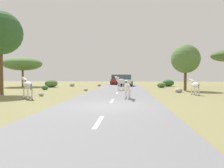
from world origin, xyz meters
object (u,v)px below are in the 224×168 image
at_px(zebra_2, 27,85).
at_px(tree_3, 186,59).
at_px(zebra_3, 195,85).
at_px(tree_5, 23,64).
at_px(car_0, 126,81).
at_px(bush_2, 161,85).
at_px(bush_3, 45,88).
at_px(rock_2, 72,85).
at_px(rock_3, 99,85).
at_px(car_1, 116,80).
at_px(rock_0, 179,90).
at_px(bush_0, 51,83).
at_px(rock_4, 86,90).
at_px(rock_1, 41,95).
at_px(zebra_1, 121,82).
at_px(bush_1, 168,83).
at_px(tree_1, 0,33).
at_px(zebra_0, 127,87).

bearing_deg(zebra_2, tree_3, -14.45).
relative_size(zebra_3, tree_5, 0.27).
bearing_deg(car_0, zebra_2, 71.66).
bearing_deg(bush_2, bush_3, -160.02).
height_order(rock_2, rock_3, rock_2).
bearing_deg(car_1, rock_0, 111.70).
height_order(tree_3, rock_0, tree_3).
height_order(bush_0, rock_0, bush_0).
distance_m(rock_0, rock_3, 14.09).
bearing_deg(rock_4, tree_3, 5.78).
height_order(zebra_2, rock_2, zebra_2).
xyz_separation_m(tree_5, rock_3, (11.03, 2.01, -3.17)).
relative_size(zebra_3, rock_1, 3.43).
bearing_deg(bush_0, zebra_1, -29.65).
bearing_deg(tree_5, car_0, 9.78).
height_order(zebra_2, tree_3, tree_3).
height_order(tree_5, rock_2, tree_5).
height_order(car_0, tree_5, tree_5).
bearing_deg(zebra_1, bush_1, -80.61).
distance_m(tree_1, rock_4, 9.60).
xyz_separation_m(zebra_2, zebra_3, (12.79, 4.03, -0.12)).
distance_m(zebra_2, zebra_3, 13.41).
bearing_deg(car_0, tree_1, 55.67).
height_order(tree_3, bush_1, tree_3).
distance_m(tree_5, bush_1, 21.79).
xyz_separation_m(zebra_0, rock_3, (-4.39, 16.91, -0.70)).
distance_m(tree_3, bush_1, 9.11).
bearing_deg(rock_0, rock_3, 131.81).
xyz_separation_m(rock_0, rock_3, (-9.39, 10.50, -0.04)).
height_order(zebra_3, bush_0, zebra_3).
distance_m(zebra_2, bush_0, 14.68).
relative_size(bush_2, rock_1, 2.75).
bearing_deg(bush_3, bush_1, 27.96).
relative_size(zebra_3, car_0, 0.34).
height_order(rock_0, rock_1, rock_0).
height_order(bush_2, rock_1, bush_2).
bearing_deg(zebra_2, bush_1, 4.79).
distance_m(zebra_2, car_1, 23.59).
distance_m(car_1, rock_2, 9.38).
relative_size(car_1, tree_1, 0.60).
distance_m(bush_3, rock_1, 7.74).
distance_m(tree_3, bush_2, 6.49).
bearing_deg(rock_3, bush_3, -123.66).
xyz_separation_m(zebra_2, rock_1, (0.12, 2.05, -0.84)).
relative_size(zebra_0, car_1, 0.34).
distance_m(zebra_0, tree_3, 11.04).
height_order(bush_0, rock_1, bush_0).
bearing_deg(zebra_1, rock_4, 55.15).
relative_size(car_1, bush_2, 3.69).
relative_size(tree_3, rock_4, 10.31).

